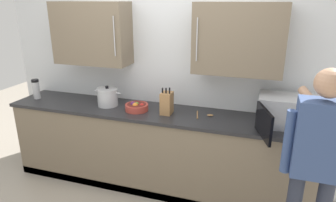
{
  "coord_description": "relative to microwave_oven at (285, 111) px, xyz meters",
  "views": [
    {
      "loc": [
        1.07,
        -1.94,
        2.08
      ],
      "look_at": [
        0.15,
        0.87,
        1.07
      ],
      "focal_mm": 32.09,
      "sensor_mm": 36.0,
      "label": 1
    }
  ],
  "objects": [
    {
      "name": "counter_unit",
      "position": [
        -1.3,
        -0.03,
        -0.61
      ],
      "size": [
        3.43,
        0.6,
        0.92
      ],
      "color": "#756651",
      "rests_on": "ground_plane"
    },
    {
      "name": "thermos_flask",
      "position": [
        -2.84,
        -0.06,
        -0.02
      ],
      "size": [
        0.09,
        0.09,
        0.24
      ],
      "color": "#B7BABF",
      "rests_on": "counter_unit"
    },
    {
      "name": "stock_pot",
      "position": [
        -1.89,
        -0.02,
        -0.04
      ],
      "size": [
        0.33,
        0.23,
        0.23
      ],
      "color": "#B7BABF",
      "rests_on": "counter_unit"
    },
    {
      "name": "fruit_bowl",
      "position": [
        -1.51,
        -0.07,
        -0.1
      ],
      "size": [
        0.25,
        0.25,
        0.1
      ],
      "color": "#AD3D33",
      "rests_on": "counter_unit"
    },
    {
      "name": "microwave_oven",
      "position": [
        0.0,
        0.0,
        0.0
      ],
      "size": [
        0.57,
        0.75,
        0.29
      ],
      "color": "#B7BABF",
      "rests_on": "counter_unit"
    },
    {
      "name": "knife_block",
      "position": [
        -1.17,
        -0.05,
        -0.03
      ],
      "size": [
        0.11,
        0.15,
        0.29
      ],
      "color": "#A37547",
      "rests_on": "counter_unit"
    },
    {
      "name": "wooden_spoon",
      "position": [
        -0.78,
        0.0,
        -0.13
      ],
      "size": [
        0.19,
        0.2,
        0.02
      ],
      "color": "#A37547",
      "rests_on": "counter_unit"
    },
    {
      "name": "person_figure",
      "position": [
        0.18,
        -0.77,
        -0.07
      ],
      "size": [
        0.44,
        0.59,
        1.66
      ],
      "color": "#282D3D",
      "rests_on": "ground_plane"
    },
    {
      "name": "back_wall_tiled",
      "position": [
        -1.3,
        0.26,
        0.31
      ],
      "size": [
        3.96,
        0.44,
        2.5
      ],
      "color": "silver",
      "rests_on": "ground_plane"
    }
  ]
}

